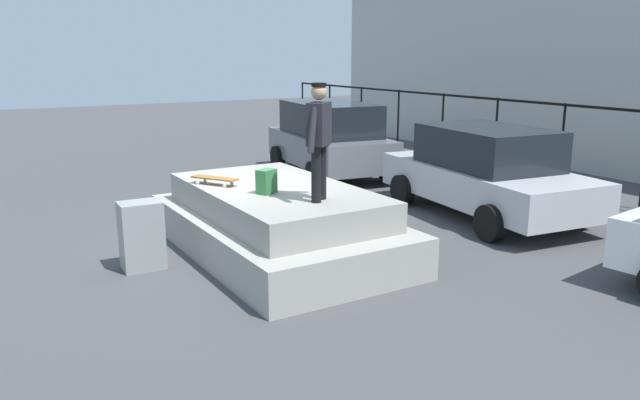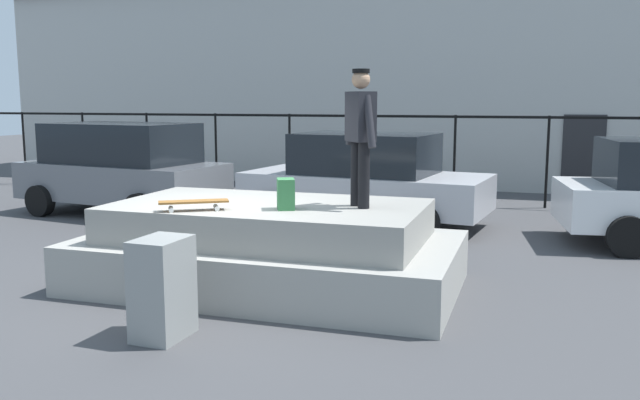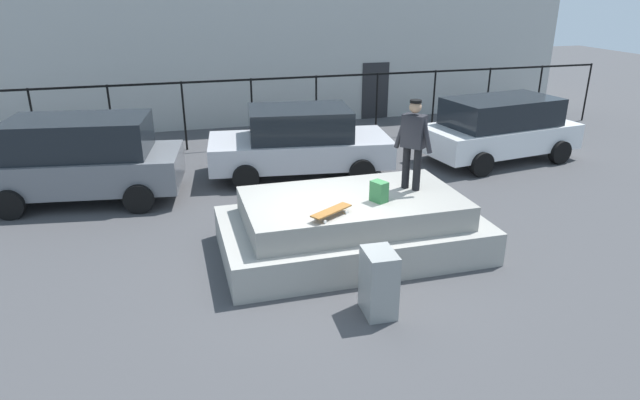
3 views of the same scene
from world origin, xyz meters
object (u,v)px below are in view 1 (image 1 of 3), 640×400
at_px(skateboard, 215,179).
at_px(utility_box, 142,236).
at_px(skateboarder, 319,135).
at_px(car_silver_sedan_mid, 486,172).
at_px(car_grey_hatchback_near, 330,137).
at_px(backpack, 266,181).

relative_size(skateboard, utility_box, 0.78).
distance_m(skateboarder, car_silver_sedan_mid, 4.67).
relative_size(skateboarder, utility_box, 1.64).
bearing_deg(car_grey_hatchback_near, skateboard, -48.40).
xyz_separation_m(backpack, car_grey_hatchback_near, (-5.34, 4.46, -0.26)).
bearing_deg(skateboarder, backpack, -151.39).
bearing_deg(utility_box, car_grey_hatchback_near, 129.43).
distance_m(skateboard, utility_box, 1.50).
bearing_deg(car_silver_sedan_mid, utility_box, -93.63).
xyz_separation_m(skateboarder, car_silver_sedan_mid, (-1.04, 4.42, -1.13)).
bearing_deg(backpack, skateboarder, 93.99).
relative_size(skateboard, car_grey_hatchback_near, 0.18).
bearing_deg(backpack, utility_box, -45.32).
relative_size(car_silver_sedan_mid, utility_box, 4.70).
height_order(car_silver_sedan_mid, utility_box, car_silver_sedan_mid).
bearing_deg(skateboard, car_grey_hatchback_near, 131.60).
relative_size(skateboarder, skateboard, 2.09).
distance_m(car_grey_hatchback_near, utility_box, 7.78).
distance_m(skateboarder, skateboard, 2.17).
bearing_deg(skateboard, car_silver_sedan_mid, 81.82).
height_order(skateboarder, backpack, skateboarder).
distance_m(backpack, utility_box, 2.00).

